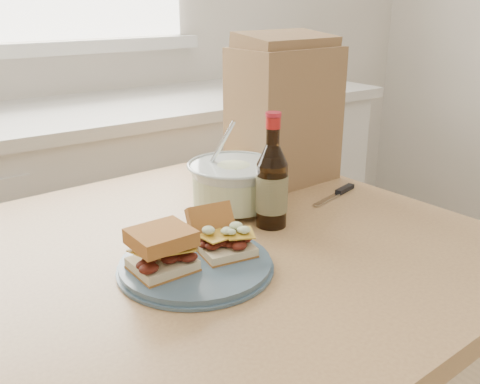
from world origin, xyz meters
TOP-DOWN VIEW (x-y plane):
  - cabinet_run at (-0.00, 1.70)m, footprint 2.50×0.64m
  - dining_table at (-0.02, 0.70)m, footprint 1.06×1.06m
  - plate at (-0.13, 0.63)m, footprint 0.28×0.28m
  - sandwich_left at (-0.20, 0.63)m, footprint 0.11×0.10m
  - sandwich_right at (-0.07, 0.64)m, footprint 0.11×0.14m
  - coleslaw_bowl at (0.09, 0.83)m, footprint 0.21×0.21m
  - beer_bottle at (0.10, 0.70)m, footprint 0.07×0.07m
  - knife at (0.37, 0.76)m, footprint 0.17×0.06m
  - paper_bag at (0.32, 0.93)m, footprint 0.28×0.19m

SIDE VIEW (x-z plane):
  - cabinet_run at x=0.00m, z-range 0.00..0.94m
  - dining_table at x=-0.02m, z-range 0.30..1.13m
  - knife at x=0.37m, z-range 0.84..0.85m
  - plate at x=-0.13m, z-range 0.84..0.85m
  - sandwich_right at x=-0.07m, z-range 0.84..0.92m
  - coleslaw_bowl at x=0.09m, z-range 0.78..1.00m
  - sandwich_left at x=-0.20m, z-range 0.85..0.93m
  - beer_bottle at x=0.10m, z-range 0.81..1.05m
  - paper_bag at x=0.32m, z-range 0.84..1.19m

